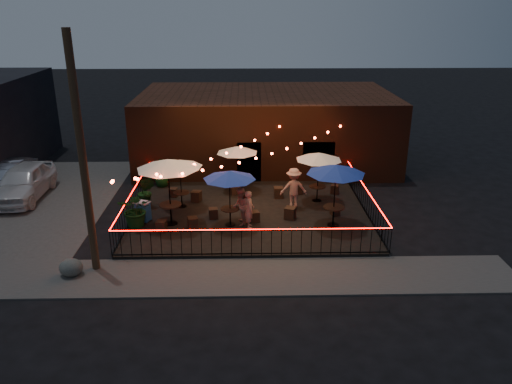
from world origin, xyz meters
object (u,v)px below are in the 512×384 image
at_px(cafe_table_0, 168,165).
at_px(cafe_table_4, 336,170).
at_px(utility_pole, 83,159).
at_px(cafe_table_1, 180,164).
at_px(cafe_table_3, 237,150).
at_px(boulder, 71,268).
at_px(cafe_table_2, 229,176).
at_px(cafe_table_5, 319,157).
at_px(cooler, 142,211).

xyz_separation_m(cafe_table_0, cafe_table_4, (6.63, -0.28, -0.17)).
distance_m(utility_pole, cafe_table_1, 6.10).
height_order(cafe_table_3, boulder, cafe_table_3).
xyz_separation_m(cafe_table_1, cafe_table_2, (2.21, -2.03, 0.13)).
distance_m(utility_pole, boulder, 3.77).
bearing_deg(boulder, cafe_table_0, 54.02).
height_order(utility_pole, cafe_table_4, utility_pole).
height_order(cafe_table_0, boulder, cafe_table_0).
bearing_deg(cafe_table_5, cafe_table_2, -146.43).
relative_size(utility_pole, cafe_table_3, 3.18).
relative_size(cafe_table_1, cafe_table_2, 1.02).
height_order(cooler, boulder, cooler).
bearing_deg(cafe_table_3, cafe_table_2, -93.54).
height_order(utility_pole, boulder, utility_pole).
distance_m(cafe_table_1, cafe_table_2, 3.00).
height_order(cafe_table_4, cooler, cafe_table_4).
distance_m(cooler, boulder, 4.60).
bearing_deg(cafe_table_3, cafe_table_5, -22.48).
distance_m(cafe_table_3, cafe_table_5, 3.96).
relative_size(utility_pole, cafe_table_2, 3.42).
distance_m(cafe_table_0, cafe_table_5, 6.81).
bearing_deg(cafe_table_2, cafe_table_3, 86.46).
bearing_deg(utility_pole, cafe_table_5, 34.73).
bearing_deg(cafe_table_1, cafe_table_3, 40.28).
distance_m(cafe_table_2, cafe_table_3, 4.12).
bearing_deg(cooler, boulder, -87.37).
relative_size(cafe_table_2, cafe_table_5, 0.87).
bearing_deg(boulder, cafe_table_3, 54.88).
bearing_deg(utility_pole, cafe_table_2, 35.69).
xyz_separation_m(cafe_table_5, boulder, (-9.19, -6.34, -1.92)).
distance_m(cafe_table_2, cooler, 4.09).
bearing_deg(cafe_table_4, cafe_table_3, 133.04).
relative_size(cafe_table_5, boulder, 3.18).
relative_size(cafe_table_0, cafe_table_3, 1.13).
xyz_separation_m(cafe_table_1, cooler, (-1.46, -1.46, -1.58)).
bearing_deg(cooler, cafe_table_1, 68.07).
relative_size(utility_pole, cafe_table_1, 3.34).
relative_size(cafe_table_1, cafe_table_4, 0.92).
bearing_deg(cooler, cafe_table_4, 18.12).
xyz_separation_m(cafe_table_0, cooler, (-1.24, 0.40, -2.12)).
bearing_deg(cafe_table_4, cafe_table_5, 95.98).
relative_size(utility_pole, cooler, 9.68).
relative_size(cafe_table_2, boulder, 2.78).
xyz_separation_m(cafe_table_2, boulder, (-5.27, -3.74, -1.95)).
distance_m(cafe_table_1, cafe_table_3, 3.23).
relative_size(cafe_table_5, cooler, 3.24).
xyz_separation_m(cafe_table_4, boulder, (-9.47, -3.63, -2.19)).
bearing_deg(cafe_table_2, cafe_table_1, 137.49).
distance_m(cafe_table_0, cafe_table_4, 6.64).
relative_size(utility_pole, boulder, 9.50).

